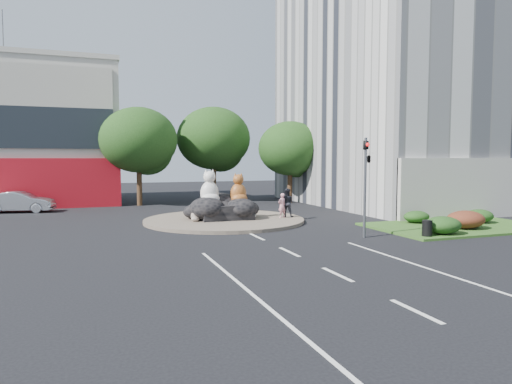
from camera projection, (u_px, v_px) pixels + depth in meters
The scene contains 22 objects.
ground at pixel (289, 252), 19.32m from camera, with size 120.00×120.00×0.00m, color black.
roundabout_island at pixel (224, 220), 28.69m from camera, with size 10.00×10.00×0.20m, color brown.
rock_plinth at pixel (224, 211), 28.65m from camera, with size 3.20×2.60×0.90m, color black, non-canonical shape.
office_tower at pixel (425, 4), 39.85m from camera, with size 20.00×20.00×35.00m, color silver.
grass_verge at pixel (459, 227), 26.21m from camera, with size 10.00×6.00×0.12m, color #224B19.
tree_left at pixel (139, 143), 38.28m from camera, with size 6.46×6.46×8.27m.
tree_mid at pixel (214, 142), 42.52m from camera, with size 6.84×6.84×8.76m.
tree_right at pixel (290, 151), 40.88m from camera, with size 5.70×5.70×7.30m.
hedge_near_green at pixel (442, 225), 23.28m from camera, with size 2.00×1.60×0.90m, color black.
hedge_red at pixel (466, 220), 25.06m from camera, with size 2.20×1.76×0.99m, color #4D1F14.
hedge_mid_green at pixel (479, 216), 27.33m from camera, with size 1.80×1.44×0.81m, color black.
hedge_back_green at pixel (417, 217), 27.36m from camera, with size 1.60×1.28×0.72m, color black.
traffic_light at pixel (367, 165), 22.66m from camera, with size 0.44×1.24×5.00m.
street_lamp at pixel (414, 150), 30.85m from camera, with size 2.34×0.22×8.06m.
cat_white at pixel (209, 187), 28.25m from camera, with size 1.32×1.15×2.21m, color silver, non-canonical shape.
cat_tabby at pixel (238, 188), 28.81m from camera, with size 1.19×1.03×1.98m, color #A46722, non-canonical shape.
kitten_calico at pixel (195, 214), 27.33m from camera, with size 0.57×0.49×0.95m, color silver, non-canonical shape.
kitten_white at pixel (252, 212), 28.75m from camera, with size 0.49×0.42×0.81m, color silver, non-canonical shape.
pedestrian_pink at pixel (282, 205), 29.02m from camera, with size 0.57×0.37×1.57m, color #CB8390.
pedestrian_dark at pixel (287, 203), 29.39m from camera, with size 0.90×0.70×1.85m, color black.
parked_car at pixel (20, 202), 33.59m from camera, with size 1.63×4.69×1.54m, color #A7A8AE.
litter_bin at pixel (427, 228), 22.61m from camera, with size 0.50×0.50×0.79m, color black.
Camera 1 is at (-7.85, -17.45, 3.96)m, focal length 32.00 mm.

